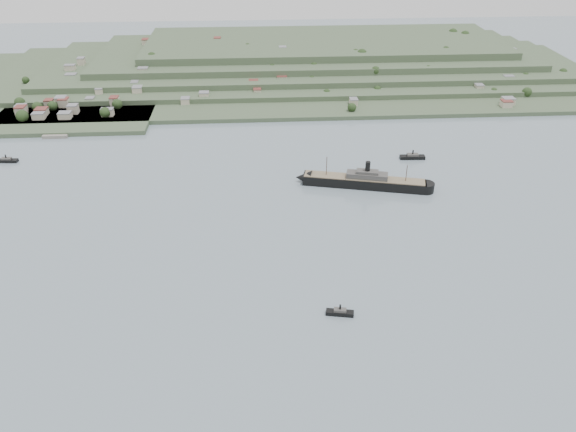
{
  "coord_description": "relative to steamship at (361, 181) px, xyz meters",
  "views": [
    {
      "loc": [
        -24.29,
        -280.02,
        197.99
      ],
      "look_at": [
        -5.06,
        30.0,
        13.36
      ],
      "focal_mm": 35.0,
      "sensor_mm": 36.0,
      "label": 1
    }
  ],
  "objects": [
    {
      "name": "ground",
      "position": [
        -53.79,
        -92.9,
        -4.62
      ],
      "size": [
        1400.0,
        1400.0,
        0.0
      ],
      "primitive_type": "plane",
      "color": "slate",
      "rests_on": "ground"
    },
    {
      "name": "far_peninsula",
      "position": [
        -25.88,
        300.19,
        7.26
      ],
      "size": [
        760.0,
        309.0,
        30.0
      ],
      "color": "#3C4E34",
      "rests_on": "ground"
    },
    {
      "name": "steamship",
      "position": [
        0.0,
        0.0,
        0.0
      ],
      "size": [
        103.01,
        34.69,
        25.04
      ],
      "color": "black",
      "rests_on": "ground"
    },
    {
      "name": "tugboat",
      "position": [
        -36.26,
        -144.99,
        -3.0
      ],
      "size": [
        15.29,
        6.58,
        6.67
      ],
      "color": "black",
      "rests_on": "ground"
    },
    {
      "name": "ferry_west",
      "position": [
        -283.52,
        60.92,
        -3.02
      ],
      "size": [
        18.09,
        6.16,
        6.67
      ],
      "color": "black",
      "rests_on": "ground"
    },
    {
      "name": "ferry_east",
      "position": [
        51.93,
        46.65,
        -2.76
      ],
      "size": [
        20.84,
        6.56,
        7.73
      ],
      "color": "black",
      "rests_on": "ground"
    }
  ]
}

